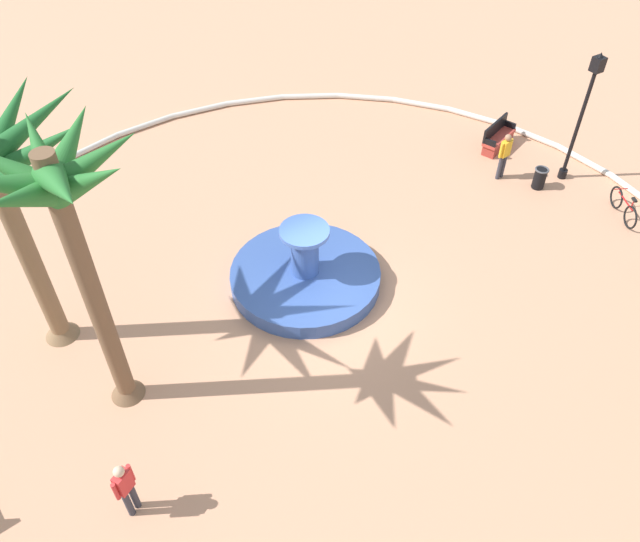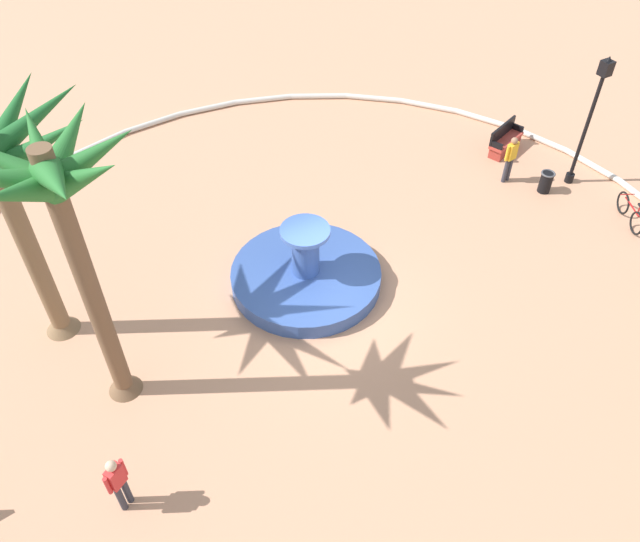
{
  "view_description": "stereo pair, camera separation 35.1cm",
  "coord_description": "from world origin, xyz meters",
  "px_view_note": "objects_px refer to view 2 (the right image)",
  "views": [
    {
      "loc": [
        -9.91,
        6.15,
        12.53
      ],
      "look_at": [
        0.3,
        0.02,
        1.0
      ],
      "focal_mm": 35.45,
      "sensor_mm": 36.0,
      "label": 1
    },
    {
      "loc": [
        -10.08,
        5.85,
        12.53
      ],
      "look_at": [
        0.3,
        0.02,
        1.0
      ],
      "focal_mm": 35.45,
      "sensor_mm": 36.0,
      "label": 2
    }
  ],
  "objects_px": {
    "bench_east": "(505,142)",
    "person_cyclist_helmet": "(511,157)",
    "fountain": "(306,275)",
    "bicycle_red_frame": "(630,212)",
    "lamppost": "(591,113)",
    "trash_bin": "(546,181)",
    "palm_tree_near_fountain": "(61,211)",
    "person_cyclist_photo": "(118,482)"
  },
  "relations": [
    {
      "from": "palm_tree_near_fountain",
      "to": "fountain",
      "type": "bearing_deg",
      "value": -78.91
    },
    {
      "from": "bicycle_red_frame",
      "to": "person_cyclist_photo",
      "type": "distance_m",
      "value": 16.27
    },
    {
      "from": "trash_bin",
      "to": "person_cyclist_helmet",
      "type": "bearing_deg",
      "value": 33.57
    },
    {
      "from": "bench_east",
      "to": "bicycle_red_frame",
      "type": "distance_m",
      "value": 4.97
    },
    {
      "from": "person_cyclist_helmet",
      "to": "person_cyclist_photo",
      "type": "relative_size",
      "value": 1.0
    },
    {
      "from": "bench_east",
      "to": "bicycle_red_frame",
      "type": "relative_size",
      "value": 1.07
    },
    {
      "from": "trash_bin",
      "to": "bicycle_red_frame",
      "type": "relative_size",
      "value": 0.46
    },
    {
      "from": "fountain",
      "to": "lamppost",
      "type": "xyz_separation_m",
      "value": [
        -0.1,
        -9.92,
        2.28
      ]
    },
    {
      "from": "fountain",
      "to": "person_cyclist_helmet",
      "type": "relative_size",
      "value": 2.51
    },
    {
      "from": "bench_east",
      "to": "lamppost",
      "type": "bearing_deg",
      "value": -164.73
    },
    {
      "from": "fountain",
      "to": "person_cyclist_photo",
      "type": "height_order",
      "value": "fountain"
    },
    {
      "from": "trash_bin",
      "to": "lamppost",
      "type": "bearing_deg",
      "value": -90.6
    },
    {
      "from": "bicycle_red_frame",
      "to": "person_cyclist_photo",
      "type": "relative_size",
      "value": 0.95
    },
    {
      "from": "bench_east",
      "to": "lamppost",
      "type": "xyz_separation_m",
      "value": [
        -2.48,
        -0.68,
        2.23
      ]
    },
    {
      "from": "bench_east",
      "to": "trash_bin",
      "type": "distance_m",
      "value": 2.51
    },
    {
      "from": "palm_tree_near_fountain",
      "to": "trash_bin",
      "type": "relative_size",
      "value": 9.61
    },
    {
      "from": "fountain",
      "to": "bicycle_red_frame",
      "type": "distance_m",
      "value": 10.23
    },
    {
      "from": "fountain",
      "to": "trash_bin",
      "type": "xyz_separation_m",
      "value": [
        -0.09,
        -8.81,
        0.09
      ]
    },
    {
      "from": "person_cyclist_helmet",
      "to": "person_cyclist_photo",
      "type": "height_order",
      "value": "person_cyclist_helmet"
    },
    {
      "from": "lamppost",
      "to": "person_cyclist_helmet",
      "type": "relative_size",
      "value": 2.65
    },
    {
      "from": "bench_east",
      "to": "person_cyclist_helmet",
      "type": "xyz_separation_m",
      "value": [
        -1.41,
        1.15,
        0.58
      ]
    },
    {
      "from": "palm_tree_near_fountain",
      "to": "lamppost",
      "type": "relative_size",
      "value": 1.6
    },
    {
      "from": "fountain",
      "to": "palm_tree_near_fountain",
      "type": "distance_m",
      "value": 7.59
    },
    {
      "from": "bench_east",
      "to": "trash_bin",
      "type": "xyz_separation_m",
      "value": [
        -2.47,
        0.44,
        0.04
      ]
    },
    {
      "from": "person_cyclist_helmet",
      "to": "trash_bin",
      "type": "bearing_deg",
      "value": -146.43
    },
    {
      "from": "fountain",
      "to": "person_cyclist_photo",
      "type": "xyz_separation_m",
      "value": [
        -3.89,
        6.29,
        0.64
      ]
    },
    {
      "from": "bicycle_red_frame",
      "to": "person_cyclist_helmet",
      "type": "height_order",
      "value": "person_cyclist_helmet"
    },
    {
      "from": "trash_bin",
      "to": "person_cyclist_helmet",
      "type": "height_order",
      "value": "person_cyclist_helmet"
    },
    {
      "from": "person_cyclist_helmet",
      "to": "bicycle_red_frame",
      "type": "bearing_deg",
      "value": -152.69
    },
    {
      "from": "palm_tree_near_fountain",
      "to": "person_cyclist_helmet",
      "type": "relative_size",
      "value": 4.23
    },
    {
      "from": "fountain",
      "to": "bicycle_red_frame",
      "type": "relative_size",
      "value": 2.65
    },
    {
      "from": "bench_east",
      "to": "bicycle_red_frame",
      "type": "height_order",
      "value": "bench_east"
    },
    {
      "from": "bench_east",
      "to": "person_cyclist_photo",
      "type": "bearing_deg",
      "value": 111.99
    },
    {
      "from": "bench_east",
      "to": "person_cyclist_helmet",
      "type": "relative_size",
      "value": 1.01
    },
    {
      "from": "lamppost",
      "to": "person_cyclist_photo",
      "type": "relative_size",
      "value": 2.65
    },
    {
      "from": "fountain",
      "to": "bench_east",
      "type": "height_order",
      "value": "fountain"
    },
    {
      "from": "palm_tree_near_fountain",
      "to": "bench_east",
      "type": "relative_size",
      "value": 4.19
    },
    {
      "from": "palm_tree_near_fountain",
      "to": "trash_bin",
      "type": "bearing_deg",
      "value": -86.06
    },
    {
      "from": "fountain",
      "to": "palm_tree_near_fountain",
      "type": "xyz_separation_m",
      "value": [
        -1.07,
        5.48,
        5.13
      ]
    },
    {
      "from": "lamppost",
      "to": "trash_bin",
      "type": "xyz_separation_m",
      "value": [
        0.01,
        1.12,
        -2.19
      ]
    },
    {
      "from": "palm_tree_near_fountain",
      "to": "trash_bin",
      "type": "xyz_separation_m",
      "value": [
        0.98,
        -14.29,
        -5.04
      ]
    },
    {
      "from": "lamppost",
      "to": "bicycle_red_frame",
      "type": "xyz_separation_m",
      "value": [
        -2.44,
        0.01,
        -2.19
      ]
    }
  ]
}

